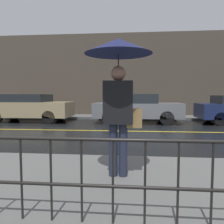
% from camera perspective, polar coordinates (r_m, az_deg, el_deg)
% --- Properties ---
extents(ground_plane, '(80.00, 80.00, 0.00)m').
position_cam_1_polar(ground_plane, '(8.68, 9.24, -5.03)').
color(ground_plane, black).
extents(sidewalk_near, '(28.00, 2.71, 0.13)m').
position_cam_1_polar(sidewalk_near, '(3.53, 15.54, -18.31)').
color(sidewalk_near, '#60605E').
rests_on(sidewalk_near, ground_plane).
extents(sidewalk_far, '(28.00, 1.85, 0.13)m').
position_cam_1_polar(sidewalk_far, '(13.52, 7.82, -1.33)').
color(sidewalk_far, '#60605E').
rests_on(sidewalk_far, ground_plane).
extents(lane_marking, '(25.20, 0.12, 0.01)m').
position_cam_1_polar(lane_marking, '(8.67, 9.24, -5.00)').
color(lane_marking, gold).
rests_on(lane_marking, ground_plane).
extents(building_storefront, '(28.00, 0.30, 5.43)m').
position_cam_1_polar(building_storefront, '(14.59, 7.74, 9.50)').
color(building_storefront, '#4C4238').
rests_on(building_storefront, ground_plane).
extents(railing_foreground, '(12.00, 0.04, 0.87)m').
position_cam_1_polar(railing_foreground, '(2.30, 20.93, -14.69)').
color(railing_foreground, black).
rests_on(railing_foreground, sidewalk_near).
extents(pedestrian, '(1.04, 1.04, 2.15)m').
position_cam_1_polar(pedestrian, '(3.42, 1.75, 11.04)').
color(pedestrian, '#23283D').
rests_on(pedestrian, sidewalk_near).
extents(car_tan, '(4.45, 1.91, 1.46)m').
position_cam_1_polar(car_tan, '(12.52, -20.81, 1.16)').
color(car_tan, tan).
rests_on(car_tan, ground_plane).
extents(car_grey, '(4.42, 1.80, 1.47)m').
position_cam_1_polar(car_grey, '(11.25, 6.42, 1.08)').
color(car_grey, slate).
rests_on(car_grey, ground_plane).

